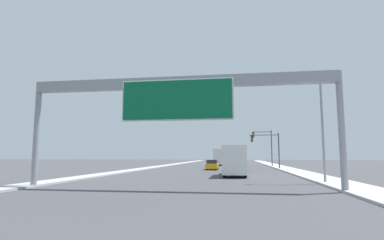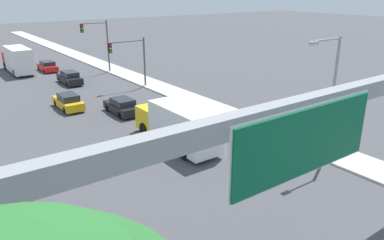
{
  "view_description": "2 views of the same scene",
  "coord_description": "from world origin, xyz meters",
  "views": [
    {
      "loc": [
        3.81,
        -0.82,
        2.15
      ],
      "look_at": [
        0.0,
        24.27,
        5.15
      ],
      "focal_mm": 28.0,
      "sensor_mm": 36.0,
      "label": 1
    },
    {
      "loc": [
        -10.51,
        10.1,
        10.8
      ],
      "look_at": [
        1.91,
        27.19,
        3.4
      ],
      "focal_mm": 35.0,
      "sensor_mm": 36.0,
      "label": 2
    }
  ],
  "objects": [
    {
      "name": "car_far_right",
      "position": [
        3.5,
        40.24,
        0.68
      ],
      "size": [
        1.81,
        4.31,
        1.45
      ],
      "color": "black",
      "rests_on": "ground"
    },
    {
      "name": "street_lamp_right",
      "position": [
        9.96,
        23.48,
        4.89
      ],
      "size": [
        2.93,
        0.28,
        8.14
      ],
      "color": "gray",
      "rests_on": "ground"
    },
    {
      "name": "car_near_center",
      "position": [
        0.0,
        44.59,
        0.7
      ],
      "size": [
        1.71,
        4.4,
        1.48
      ],
      "color": "gold",
      "rests_on": "ground"
    },
    {
      "name": "sidewalk_right",
      "position": [
        11.25,
        60.0,
        0.07
      ],
      "size": [
        3.0,
        120.0,
        0.15
      ],
      "color": "#B8B8B8",
      "rests_on": "ground"
    },
    {
      "name": "sign_gantry",
      "position": [
        0.0,
        17.9,
        6.04
      ],
      "size": [
        20.29,
        0.73,
        7.24
      ],
      "color": "gray",
      "rests_on": "ground"
    },
    {
      "name": "traffic_light_near_intersection",
      "position": [
        8.72,
        48.0,
        3.86
      ],
      "size": [
        4.6,
        0.32,
        5.67
      ],
      "color": "#4C4C4F",
      "rests_on": "ground"
    },
    {
      "name": "car_far_left",
      "position": [
        3.5,
        54.4,
        0.72
      ],
      "size": [
        1.72,
        4.68,
        1.54
      ],
      "color": "black",
      "rests_on": "ground"
    },
    {
      "name": "truck_box_primary",
      "position": [
        0.0,
        64.8,
        1.78
      ],
      "size": [
        2.38,
        8.84,
        3.51
      ],
      "color": "red",
      "rests_on": "ground"
    },
    {
      "name": "traffic_light_mid_block",
      "position": [
        9.16,
        58.0,
        4.58
      ],
      "size": [
        3.78,
        0.32,
        6.93
      ],
      "color": "#4C4C4F",
      "rests_on": "ground"
    },
    {
      "name": "truck_box_secondary",
      "position": [
        3.5,
        31.14,
        1.58
      ],
      "size": [
        2.31,
        8.24,
        3.1
      ],
      "color": "yellow",
      "rests_on": "ground"
    },
    {
      "name": "car_near_left",
      "position": [
        3.5,
        63.6,
        0.67
      ],
      "size": [
        1.77,
        4.43,
        1.41
      ],
      "color": "red",
      "rests_on": "ground"
    }
  ]
}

